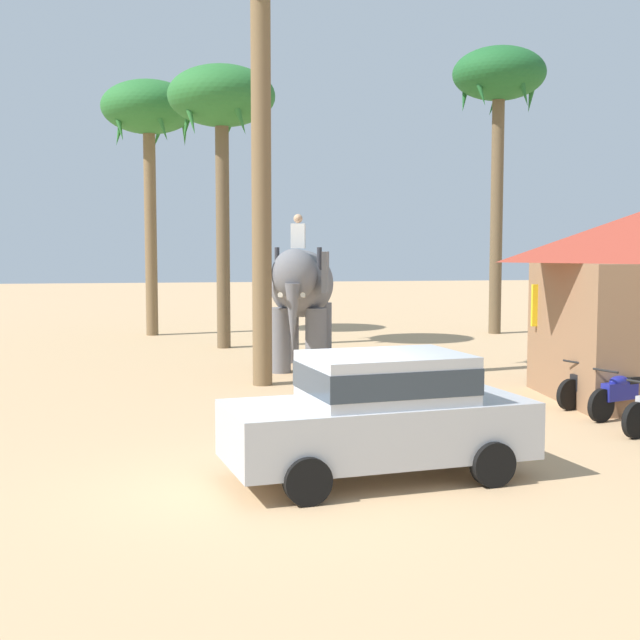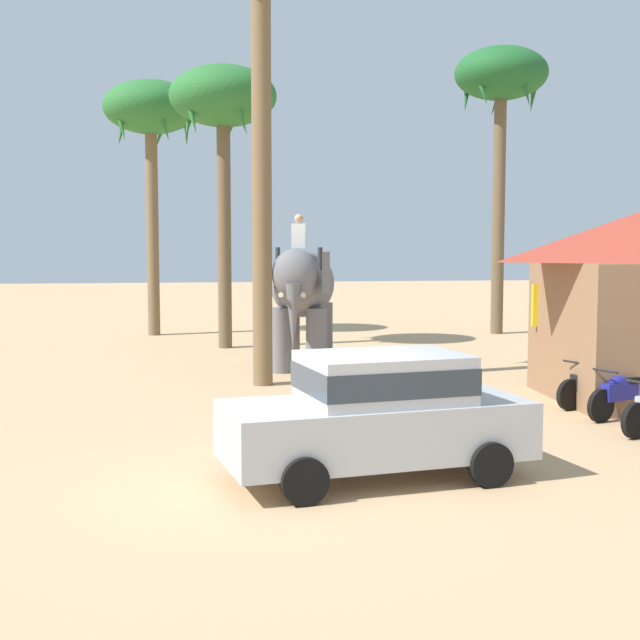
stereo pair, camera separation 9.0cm
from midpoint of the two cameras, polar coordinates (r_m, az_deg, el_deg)
The scene contains 9 objects.
ground_plane at distance 11.71m, azimuth -0.74°, elevation -10.67°, with size 120.00×120.00×0.00m, color tan.
car_sedan_foreground at distance 11.77m, azimuth 4.07°, elevation -5.96°, with size 4.32×2.37×1.70m.
elephant_with_mahout at distance 21.87m, azimuth -1.10°, elevation 1.95°, with size 2.37×4.01×3.88m.
motorcycle_far_in_row at distance 16.68m, azimuth 19.47°, elevation -4.58°, with size 1.71×0.84×0.94m.
motorcycle_end_of_row at distance 17.64m, azimuth 17.60°, elevation -4.02°, with size 1.72×0.80×0.94m.
palm_tree_behind_elephant at distance 26.74m, azimuth -6.28°, elevation 13.87°, with size 3.20×3.20×8.44m.
palm_tree_near_hut at distance 30.80m, azimuth -10.97°, elevation 13.05°, with size 3.20×3.20×8.68m.
palm_tree_far_back at distance 31.56m, azimuth 11.87°, elevation 14.89°, with size 3.20×3.20×9.90m.
signboard_yellow at distance 19.31m, azimuth 15.25°, elevation 0.46°, with size 1.00×0.10×2.40m.
Camera 2 is at (-1.55, -11.17, 3.18)m, focal length 48.76 mm.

